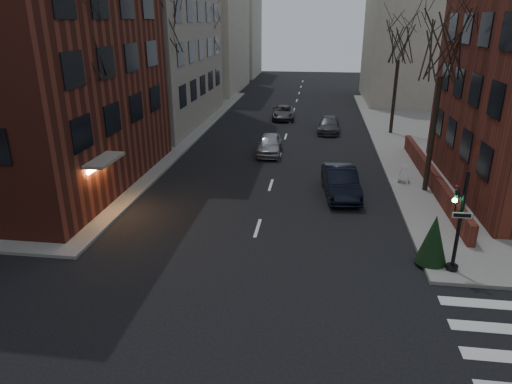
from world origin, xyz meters
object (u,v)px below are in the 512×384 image
car_lane_gray (329,125)px  sandwich_board (404,173)px  car_lane_far (283,113)px  tree_left_c (207,31)px  evergreen_shrub (433,239)px  tree_right_a (445,44)px  tree_right_b (400,41)px  streetlamp_near (155,99)px  tree_left_b (161,24)px  traffic_signal (457,228)px  car_lane_silver (269,144)px  parked_sedan (341,182)px  streetlamp_far (219,68)px  tree_left_a (78,36)px

car_lane_gray → sandwich_board: size_ratio=4.39×
car_lane_far → tree_left_c: bearing=156.3°
car_lane_far → evergreen_shrub: size_ratio=2.23×
tree_right_a → sandwich_board: 7.55m
tree_right_b → car_lane_far: (-9.60, 5.11, -6.96)m
tree_right_a → car_lane_far: bearing=116.7°
sandwich_board → evergreen_shrub: bearing=-84.6°
streetlamp_near → car_lane_far: (7.40, 15.11, -3.61)m
tree_left_b → sandwich_board: tree_left_b is taller
traffic_signal → car_lane_silver: bearing=119.2°
parked_sedan → car_lane_silver: parked_sedan is taller
sandwich_board → tree_right_b: bearing=93.8°
parked_sedan → car_lane_far: parked_sedan is taller
tree_left_b → parked_sedan: tree_left_b is taller
traffic_signal → sandwich_board: bearing=90.8°
traffic_signal → car_lane_silver: (-8.74, 15.62, -1.18)m
tree_right_b → streetlamp_near: 20.01m
tree_left_c → car_lane_far: bearing=-19.8°
evergreen_shrub → streetlamp_far: bearing=115.5°
tree_left_a → sandwich_board: (16.60, 5.28, -7.82)m
streetlamp_near → sandwich_board: streetlamp_near is taller
tree_left_c → sandwich_board: tree_left_c is taller
tree_left_b → streetlamp_near: tree_left_b is taller
streetlamp_far → tree_left_b: bearing=-92.1°
tree_left_a → sandwich_board: 19.09m
traffic_signal → tree_left_a: bearing=163.4°
streetlamp_far → tree_left_a: bearing=-91.2°
tree_left_c → parked_sedan: tree_left_c is taller
streetlamp_near → sandwich_board: bearing=-9.7°
tree_right_b → streetlamp_far: (-17.00, 10.00, -3.35)m
streetlamp_near → tree_left_a: bearing=-94.3°
tree_right_a → streetlamp_near: tree_right_a is taller
traffic_signal → streetlamp_far: (-16.14, 33.01, 2.33)m
tree_left_b → sandwich_board: bearing=-22.1°
streetlamp_far → car_lane_silver: (7.40, -17.39, -3.51)m
car_lane_gray → car_lane_far: size_ratio=0.97×
tree_left_c → car_lane_gray: (12.37, -7.88, -7.39)m
sandwich_board → tree_left_a: bearing=-154.1°
evergreen_shrub → traffic_signal: bearing=-38.4°
sandwich_board → car_lane_far: bearing=124.0°
car_lane_gray → streetlamp_near: bearing=-136.7°
tree_right_a → evergreen_shrub: tree_right_a is taller
parked_sedan → car_lane_far: bearing=97.2°
tree_right_b → car_lane_gray: size_ratio=2.09×
streetlamp_near → parked_sedan: bearing=-22.8°
streetlamp_far → evergreen_shrub: streetlamp_far is taller
tree_left_a → tree_left_b: (0.00, 12.00, 0.44)m
streetlamp_near → car_lane_gray: streetlamp_near is taller
traffic_signal → car_lane_gray: (-4.37, 23.12, -1.27)m
tree_right_a → evergreen_shrub: bearing=-100.0°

